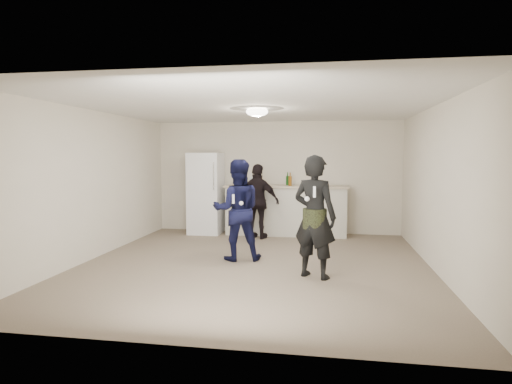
% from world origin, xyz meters
% --- Properties ---
extents(floor, '(6.00, 6.00, 0.00)m').
position_xyz_m(floor, '(0.00, 0.00, 0.00)').
color(floor, '#6B5B4C').
rests_on(floor, ground).
extents(ceiling, '(6.00, 6.00, 0.00)m').
position_xyz_m(ceiling, '(0.00, 0.00, 2.50)').
color(ceiling, silver).
rests_on(ceiling, wall_back).
extents(wall_back, '(6.00, 0.00, 6.00)m').
position_xyz_m(wall_back, '(0.00, 3.00, 1.25)').
color(wall_back, beige).
rests_on(wall_back, floor).
extents(wall_front, '(6.00, 0.00, 6.00)m').
position_xyz_m(wall_front, '(0.00, -3.00, 1.25)').
color(wall_front, beige).
rests_on(wall_front, floor).
extents(wall_left, '(0.00, 6.00, 6.00)m').
position_xyz_m(wall_left, '(-2.75, 0.00, 1.25)').
color(wall_left, beige).
rests_on(wall_left, floor).
extents(wall_right, '(0.00, 6.00, 6.00)m').
position_xyz_m(wall_right, '(2.75, 0.00, 1.25)').
color(wall_right, beige).
rests_on(wall_right, floor).
extents(counter, '(2.60, 0.56, 1.05)m').
position_xyz_m(counter, '(0.25, 2.67, 0.53)').
color(counter, beige).
rests_on(counter, floor).
extents(counter_top, '(2.68, 0.64, 0.04)m').
position_xyz_m(counter_top, '(0.25, 2.67, 1.07)').
color(counter_top, '#BAA690').
rests_on(counter_top, counter).
extents(fridge, '(0.70, 0.70, 1.80)m').
position_xyz_m(fridge, '(-1.54, 2.60, 0.90)').
color(fridge, white).
rests_on(fridge, floor).
extents(fridge_handle, '(0.02, 0.02, 0.60)m').
position_xyz_m(fridge_handle, '(-1.26, 2.23, 1.30)').
color(fridge_handle, silver).
rests_on(fridge_handle, fridge).
extents(ceiling_dome, '(0.36, 0.36, 0.16)m').
position_xyz_m(ceiling_dome, '(0.00, 0.30, 2.45)').
color(ceiling_dome, white).
rests_on(ceiling_dome, ceiling).
extents(shaker, '(0.08, 0.08, 0.17)m').
position_xyz_m(shaker, '(-0.40, 2.57, 1.18)').
color(shaker, '#BABABF').
rests_on(shaker, counter_top).
extents(man, '(0.95, 0.82, 1.68)m').
position_xyz_m(man, '(-0.33, 0.29, 0.84)').
color(man, '#101344').
rests_on(man, floor).
extents(woman, '(0.75, 0.65, 1.75)m').
position_xyz_m(woman, '(0.97, -0.56, 0.88)').
color(woman, black).
rests_on(woman, floor).
extents(camo_shorts, '(0.34, 0.34, 0.28)m').
position_xyz_m(camo_shorts, '(0.97, -0.56, 0.85)').
color(camo_shorts, '#2C3618').
rests_on(camo_shorts, woman).
extents(spectator, '(0.98, 0.59, 1.57)m').
position_xyz_m(spectator, '(-0.28, 2.16, 0.78)').
color(spectator, black).
rests_on(spectator, floor).
extents(remote_man, '(0.04, 0.04, 0.15)m').
position_xyz_m(remote_man, '(-0.33, 0.01, 1.05)').
color(remote_man, white).
rests_on(remote_man, man).
extents(nunchuk_man, '(0.07, 0.07, 0.07)m').
position_xyz_m(nunchuk_man, '(-0.21, 0.04, 0.98)').
color(nunchuk_man, white).
rests_on(nunchuk_man, man).
extents(remote_woman, '(0.04, 0.04, 0.15)m').
position_xyz_m(remote_woman, '(0.97, -0.81, 1.25)').
color(remote_woman, silver).
rests_on(remote_woman, woman).
extents(nunchuk_woman, '(0.07, 0.07, 0.07)m').
position_xyz_m(nunchuk_woman, '(0.87, -0.78, 1.15)').
color(nunchuk_woman, white).
rests_on(nunchuk_woman, woman).
extents(bottle_cluster, '(0.91, 0.36, 0.21)m').
position_xyz_m(bottle_cluster, '(-0.03, 2.67, 1.19)').
color(bottle_cluster, white).
rests_on(bottle_cluster, counter_top).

